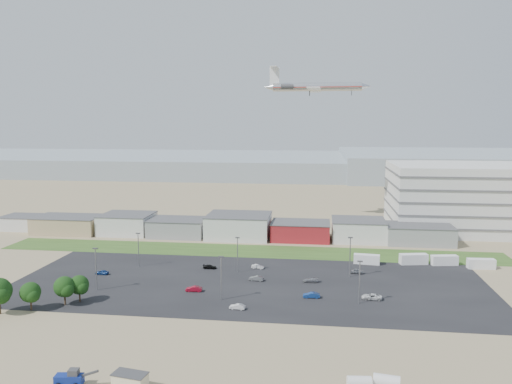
% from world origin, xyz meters
% --- Properties ---
extents(ground, '(700.00, 700.00, 0.00)m').
position_xyz_m(ground, '(0.00, 0.00, 0.00)').
color(ground, '#92815D').
rests_on(ground, ground).
extents(parking_lot, '(120.00, 50.00, 0.01)m').
position_xyz_m(parking_lot, '(5.00, 20.00, 0.01)').
color(parking_lot, black).
rests_on(parking_lot, ground).
extents(grass_strip, '(160.00, 16.00, 0.02)m').
position_xyz_m(grass_strip, '(0.00, 52.00, 0.01)').
color(grass_strip, '#32501E').
rests_on(grass_strip, ground).
extents(hills_backdrop, '(700.00, 200.00, 9.00)m').
position_xyz_m(hills_backdrop, '(40.00, 315.00, 4.50)').
color(hills_backdrop, gray).
rests_on(hills_backdrop, ground).
extents(building_row, '(170.00, 20.00, 8.00)m').
position_xyz_m(building_row, '(-17.00, 71.00, 4.00)').
color(building_row, silver).
rests_on(building_row, ground).
extents(parking_garage, '(80.00, 40.00, 25.00)m').
position_xyz_m(parking_garage, '(90.00, 95.00, 12.50)').
color(parking_garage, silver).
rests_on(parking_garage, ground).
extents(portable_shed, '(5.69, 3.61, 2.67)m').
position_xyz_m(portable_shed, '(-5.72, -33.13, 1.33)').
color(portable_shed, beige).
rests_on(portable_shed, ground).
extents(telehandler, '(7.00, 2.99, 2.83)m').
position_xyz_m(telehandler, '(-15.44, -33.42, 1.42)').
color(telehandler, navy).
rests_on(telehandler, ground).
extents(storage_tank_nw, '(3.84, 2.17, 2.21)m').
position_xyz_m(storage_tank_nw, '(28.97, -28.40, 1.11)').
color(storage_tank_nw, silver).
rests_on(storage_tank_nw, ground).
extents(storage_tank_ne, '(4.28, 2.65, 2.40)m').
position_xyz_m(storage_tank_ne, '(33.12, -27.78, 1.20)').
color(storage_tank_ne, silver).
rests_on(storage_tank_ne, ground).
extents(box_trailer_a, '(7.52, 3.12, 2.74)m').
position_xyz_m(box_trailer_a, '(36.25, 41.77, 1.37)').
color(box_trailer_a, silver).
rests_on(box_trailer_a, ground).
extents(box_trailer_b, '(8.23, 3.99, 2.96)m').
position_xyz_m(box_trailer_b, '(49.67, 43.30, 1.48)').
color(box_trailer_b, silver).
rests_on(box_trailer_b, ground).
extents(box_trailer_c, '(7.69, 3.53, 2.78)m').
position_xyz_m(box_trailer_c, '(58.31, 43.48, 1.39)').
color(box_trailer_c, silver).
rests_on(box_trailer_c, ground).
extents(box_trailer_d, '(7.50, 2.69, 2.77)m').
position_xyz_m(box_trailer_d, '(67.63, 41.05, 1.39)').
color(box_trailer_d, silver).
rests_on(box_trailer_d, ground).
extents(tree_mid, '(4.72, 4.72, 7.08)m').
position_xyz_m(tree_mid, '(-39.47, -4.43, 3.54)').
color(tree_mid, black).
rests_on(tree_mid, ground).
extents(tree_right, '(4.95, 4.95, 7.42)m').
position_xyz_m(tree_right, '(-33.73, -0.53, 3.71)').
color(tree_right, black).
rests_on(tree_right, ground).
extents(tree_near, '(4.67, 4.67, 7.00)m').
position_xyz_m(tree_near, '(-31.42, 1.80, 3.50)').
color(tree_near, black).
rests_on(tree_near, ground).
extents(lightpole_front_l, '(1.24, 0.52, 10.52)m').
position_xyz_m(lightpole_front_l, '(-31.07, 9.90, 5.26)').
color(lightpole_front_l, slate).
rests_on(lightpole_front_l, ground).
extents(lightpole_front_m, '(1.21, 0.50, 10.28)m').
position_xyz_m(lightpole_front_m, '(0.36, 7.26, 5.14)').
color(lightpole_front_m, slate).
rests_on(lightpole_front_m, ground).
extents(lightpole_front_r, '(1.16, 0.49, 9.90)m').
position_xyz_m(lightpole_front_r, '(31.64, 8.80, 4.95)').
color(lightpole_front_r, slate).
rests_on(lightpole_front_r, ground).
extents(lightpole_back_l, '(1.14, 0.48, 9.70)m').
position_xyz_m(lightpole_back_l, '(-28.22, 30.78, 4.85)').
color(lightpole_back_l, slate).
rests_on(lightpole_back_l, ground).
extents(lightpole_back_m, '(1.15, 0.48, 9.74)m').
position_xyz_m(lightpole_back_m, '(0.52, 28.98, 4.87)').
color(lightpole_back_m, slate).
rests_on(lightpole_back_m, ground).
extents(lightpole_back_r, '(1.27, 0.53, 10.75)m').
position_xyz_m(lightpole_back_r, '(30.66, 28.57, 5.38)').
color(lightpole_back_r, slate).
rests_on(lightpole_back_r, ground).
extents(airliner, '(42.91, 29.70, 12.51)m').
position_xyz_m(airliner, '(20.63, 99.98, 54.61)').
color(airliner, silver).
extents(parked_car_0, '(4.80, 2.53, 1.29)m').
position_xyz_m(parked_car_0, '(34.76, 11.91, 0.64)').
color(parked_car_0, silver).
rests_on(parked_car_0, ground).
extents(parked_car_1, '(4.01, 1.57, 1.30)m').
position_xyz_m(parked_car_1, '(20.95, 11.17, 0.65)').
color(parked_car_1, navy).
rests_on(parked_car_1, ground).
extents(parked_car_4, '(4.02, 1.58, 1.30)m').
position_xyz_m(parked_car_4, '(-7.36, 11.96, 0.65)').
color(parked_car_4, maroon).
rests_on(parked_car_4, ground).
extents(parked_car_5, '(3.63, 1.61, 1.21)m').
position_xyz_m(parked_car_5, '(-35.37, 22.14, 0.61)').
color(parked_car_5, navy).
rests_on(parked_car_5, ground).
extents(parked_car_6, '(3.78, 1.55, 1.10)m').
position_xyz_m(parked_car_6, '(-7.72, 31.16, 0.55)').
color(parked_car_6, black).
rests_on(parked_car_6, ground).
extents(parked_car_7, '(3.93, 1.82, 1.25)m').
position_xyz_m(parked_car_7, '(6.57, 22.17, 0.62)').
color(parked_car_7, '#595B5E').
rests_on(parked_car_7, ground).
extents(parked_car_8, '(3.78, 1.59, 1.27)m').
position_xyz_m(parked_car_8, '(32.92, 31.78, 0.64)').
color(parked_car_8, '#A5A5AA').
rests_on(parked_car_8, ground).
extents(parked_car_11, '(3.60, 1.62, 1.15)m').
position_xyz_m(parked_car_11, '(5.55, 32.99, 0.57)').
color(parked_car_11, silver).
rests_on(parked_car_11, ground).
extents(parked_car_12, '(4.10, 1.90, 1.16)m').
position_xyz_m(parked_car_12, '(20.50, 22.75, 0.58)').
color(parked_car_12, '#A5A5AA').
rests_on(parked_car_12, ground).
extents(parked_car_13, '(3.58, 1.56, 1.15)m').
position_xyz_m(parked_car_13, '(4.99, 1.83, 0.57)').
color(parked_car_13, silver).
rests_on(parked_car_13, ground).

